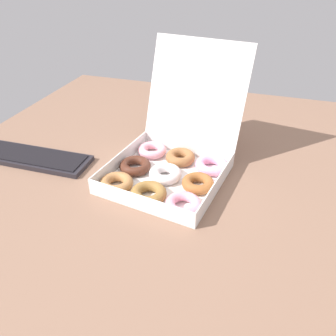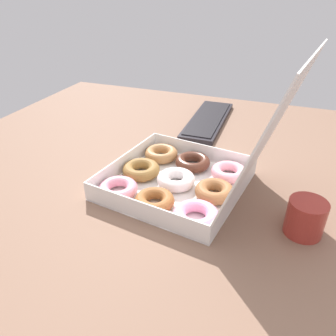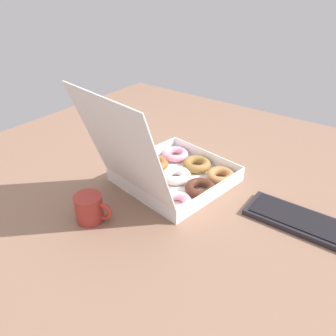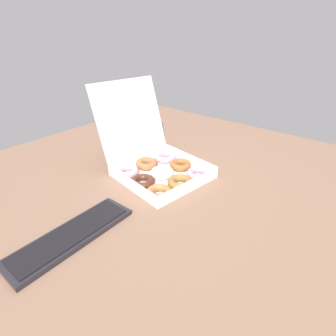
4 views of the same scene
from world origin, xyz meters
The scene contains 4 objects.
ground_plane centered at (0.00, 0.00, -1.00)cm, with size 180.00×180.00×2.00cm, color #86624E.
donut_box centered at (-4.78, 0.97, 4.20)cm, with size 44.04×53.85×40.55cm.
keyboard centered at (-55.88, -4.83, 1.06)cm, with size 43.14×14.12×2.20cm.
coffee_mug centered at (2.90, 33.36, 4.57)cm, with size 12.34×8.89×8.91cm.
Camera 1 is at (23.20, -88.52, 65.57)cm, focal length 35.00 mm.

